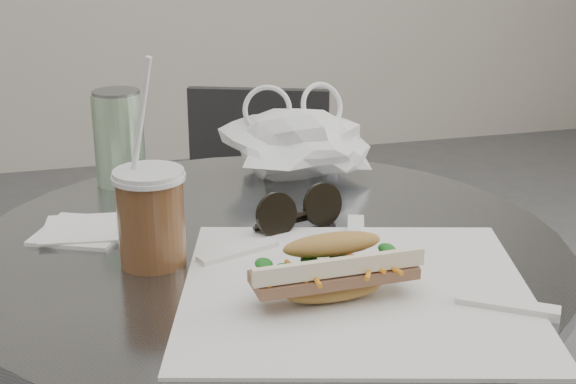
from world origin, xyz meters
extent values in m
cylinder|color=slate|center=(0.00, 0.20, 0.73)|extent=(0.76, 0.76, 0.02)
cylinder|color=#313033|center=(0.11, 0.82, 0.24)|extent=(0.06, 0.06, 0.48)
cylinder|color=#313033|center=(0.11, 0.82, 0.48)|extent=(0.40, 0.40, 0.02)
cube|color=#313033|center=(0.18, 1.00, 0.63)|extent=(0.31, 0.14, 0.28)
cube|color=white|center=(0.06, 0.04, 0.74)|extent=(0.46, 0.45, 0.00)
ellipsoid|color=#B78845|center=(0.03, 0.02, 0.76)|extent=(0.22, 0.08, 0.02)
cube|color=brown|center=(0.03, 0.02, 0.77)|extent=(0.18, 0.06, 0.01)
ellipsoid|color=#B78845|center=(0.03, 0.03, 0.80)|extent=(0.22, 0.09, 0.04)
cylinder|color=brown|center=(-0.15, 0.17, 0.79)|extent=(0.08, 0.08, 0.10)
cylinder|color=silver|center=(-0.15, 0.17, 0.85)|extent=(0.09, 0.09, 0.01)
cylinder|color=white|center=(-0.15, 0.18, 0.89)|extent=(0.04, 0.05, 0.20)
cylinder|color=black|center=(0.02, 0.22, 0.77)|extent=(0.06, 0.03, 0.06)
cylinder|color=black|center=(0.09, 0.24, 0.77)|extent=(0.06, 0.03, 0.06)
cube|color=black|center=(0.05, 0.23, 0.76)|extent=(0.02, 0.01, 0.01)
cube|color=white|center=(-0.22, 0.29, 0.74)|extent=(0.14, 0.14, 0.01)
cube|color=white|center=(-0.22, 0.29, 0.75)|extent=(0.11, 0.11, 0.00)
cylinder|color=#61A35F|center=(-0.16, 0.49, 0.81)|extent=(0.08, 0.08, 0.14)
cylinder|color=slate|center=(-0.16, 0.49, 0.88)|extent=(0.07, 0.07, 0.00)
camera|label=1|loc=(-0.22, -0.71, 1.14)|focal=50.00mm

